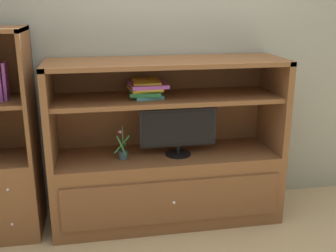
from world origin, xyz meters
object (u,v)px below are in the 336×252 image
at_px(magazine_stack, 146,88).
at_px(media_console, 167,169).
at_px(bookshelf_tall, 13,167).
at_px(tv_monitor, 178,130).
at_px(potted_plant, 123,153).

bearing_deg(magazine_stack, media_console, 1.43).
xyz_separation_m(media_console, bookshelf_tall, (-1.22, 0.00, 0.11)).
bearing_deg(tv_monitor, bookshelf_tall, 177.58).
bearing_deg(magazine_stack, tv_monitor, -11.01).
height_order(tv_monitor, bookshelf_tall, bookshelf_tall).
bearing_deg(bookshelf_tall, potted_plant, -4.54).
relative_size(potted_plant, magazine_stack, 0.79).
xyz_separation_m(tv_monitor, bookshelf_tall, (-1.30, 0.05, -0.24)).
bearing_deg(media_console, potted_plant, -169.93).
distance_m(media_console, tv_monitor, 0.37).
relative_size(potted_plant, bookshelf_tall, 0.17).
xyz_separation_m(potted_plant, magazine_stack, (0.20, 0.06, 0.50)).
distance_m(tv_monitor, bookshelf_tall, 1.32).
height_order(tv_monitor, magazine_stack, magazine_stack).
distance_m(tv_monitor, magazine_stack, 0.43).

